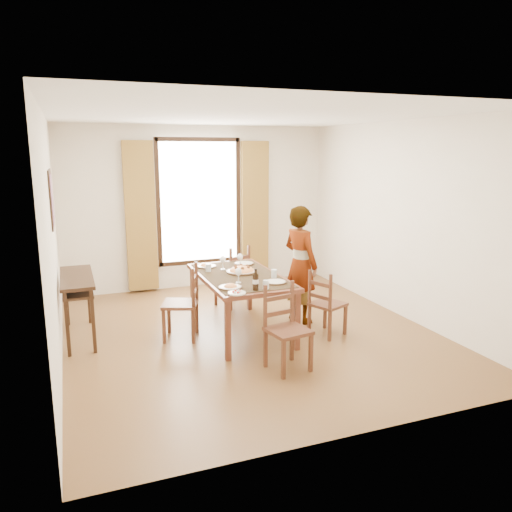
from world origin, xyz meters
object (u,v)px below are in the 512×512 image
object	(u,v)px
man	(300,264)
dining_table	(240,280)
console_table	(77,285)
pasta_platter	(242,269)

from	to	relation	value
man	dining_table	bearing A→B (deg)	80.57
dining_table	man	world-z (taller)	man
console_table	dining_table	distance (m)	2.00
dining_table	man	xyz separation A→B (m)	(0.90, 0.12, 0.10)
man	pasta_platter	size ratio (longest dim) A/B	3.96
console_table	man	distance (m)	2.87
dining_table	console_table	bearing A→B (deg)	165.65
console_table	dining_table	world-z (taller)	console_table
console_table	dining_table	size ratio (longest dim) A/B	0.69
console_table	dining_table	xyz separation A→B (m)	(1.94, -0.50, 0.01)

